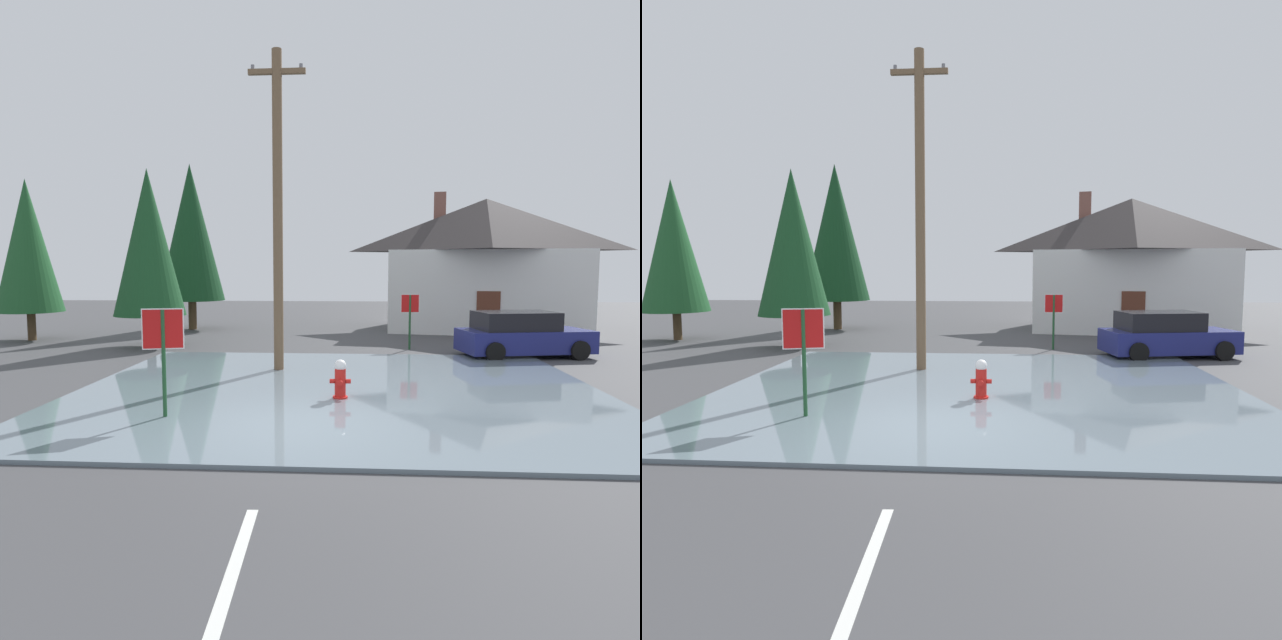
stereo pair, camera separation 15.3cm
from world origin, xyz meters
The scene contains 13 objects.
ground_plane centered at (0.00, 0.00, -0.05)m, with size 80.00×80.00×0.10m, color #424244.
flood_puddle centered at (0.74, 3.32, 0.04)m, with size 12.55×10.73×0.08m, color slate.
lane_stop_bar centered at (0.13, -1.65, 0.00)m, with size 4.09×0.30×0.01m, color silver.
lane_center_stripe centered at (-0.03, -5.21, 0.00)m, with size 3.75×0.14×0.01m, color silver.
stop_sign_near centered at (-2.59, 0.50, 1.59)m, with size 0.78×0.23×2.22m.
fire_hydrant centered at (0.81, 2.29, 0.47)m, with size 0.48×0.41×0.95m.
utility_pole centered at (-1.07, 5.68, 4.68)m, with size 1.60×0.28×9.00m.
stop_sign_far centered at (3.14, 10.36, 1.45)m, with size 0.68×0.08×2.05m.
house centered at (7.40, 17.24, 3.29)m, with size 10.35×7.53×6.83m.
parked_car centered at (6.77, 8.95, 0.74)m, with size 4.56×2.68×1.54m.
pine_tree_tall_left centered at (-6.89, 16.43, 4.71)m, with size 3.21×3.21×8.01m.
pine_tree_mid_left centered at (-12.36, 11.94, 3.91)m, with size 2.66×2.66×6.64m.
pine_tree_short_left centered at (-6.68, 10.42, 3.95)m, with size 2.69×2.69×6.72m.
Camera 2 is at (1.30, -9.74, 2.98)m, focal length 30.50 mm.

